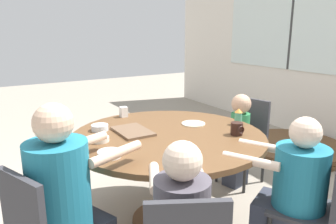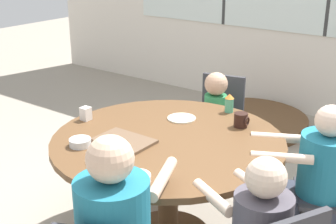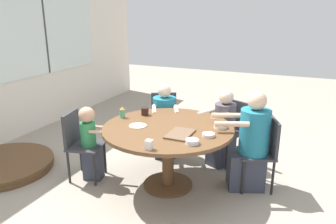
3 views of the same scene
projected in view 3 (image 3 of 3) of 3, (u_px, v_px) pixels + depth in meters
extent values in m
plane|color=gray|center=(168.00, 185.00, 4.03)|extent=(16.00, 16.00, 0.00)
cube|color=#333333|center=(46.00, 34.00, 5.80)|extent=(0.04, 0.01, 1.39)
cylinder|color=brown|center=(168.00, 128.00, 3.81)|extent=(1.53, 1.53, 0.04)
cylinder|color=brown|center=(168.00, 158.00, 3.92)|extent=(0.14, 0.14, 0.73)
cylinder|color=brown|center=(168.00, 184.00, 4.03)|extent=(0.60, 0.60, 0.03)
cube|color=#333338|center=(256.00, 154.00, 3.87)|extent=(0.52, 0.52, 0.03)
cube|color=#333338|center=(273.00, 136.00, 3.80)|extent=(0.37, 0.17, 0.42)
cylinder|color=black|center=(243.00, 178.00, 3.78)|extent=(0.03, 0.03, 0.43)
cylinder|color=black|center=(238.00, 164.00, 4.10)|extent=(0.03, 0.03, 0.43)
cylinder|color=black|center=(273.00, 178.00, 3.77)|extent=(0.03, 0.03, 0.43)
cylinder|color=black|center=(265.00, 165.00, 4.09)|extent=(0.03, 0.03, 0.43)
cube|color=#333338|center=(226.00, 133.00, 4.53)|extent=(0.54, 0.54, 0.03)
cube|color=#333338|center=(236.00, 115.00, 4.57)|extent=(0.20, 0.35, 0.42)
cylinder|color=black|center=(227.00, 155.00, 4.37)|extent=(0.03, 0.03, 0.43)
cylinder|color=black|center=(208.00, 147.00, 4.62)|extent=(0.03, 0.03, 0.43)
cylinder|color=black|center=(243.00, 148.00, 4.58)|extent=(0.03, 0.03, 0.43)
cylinder|color=black|center=(224.00, 141.00, 4.83)|extent=(0.03, 0.03, 0.43)
cube|color=#333338|center=(164.00, 124.00, 4.90)|extent=(0.54, 0.54, 0.03)
cube|color=#333338|center=(164.00, 106.00, 5.00)|extent=(0.20, 0.36, 0.42)
cylinder|color=black|center=(176.00, 142.00, 4.81)|extent=(0.03, 0.03, 0.43)
cylinder|color=black|center=(153.00, 142.00, 4.79)|extent=(0.03, 0.03, 0.43)
cylinder|color=black|center=(175.00, 133.00, 5.13)|extent=(0.03, 0.03, 0.43)
cylinder|color=black|center=(153.00, 134.00, 5.12)|extent=(0.03, 0.03, 0.43)
cube|color=#333338|center=(86.00, 146.00, 4.09)|extent=(0.48, 0.48, 0.03)
cube|color=#333338|center=(71.00, 128.00, 4.05)|extent=(0.38, 0.12, 0.42)
cylinder|color=black|center=(105.00, 158.00, 4.28)|extent=(0.03, 0.03, 0.43)
cylinder|color=black|center=(95.00, 170.00, 3.97)|extent=(0.03, 0.03, 0.43)
cylinder|color=black|center=(81.00, 156.00, 4.35)|extent=(0.03, 0.03, 0.43)
cylinder|color=black|center=(69.00, 167.00, 4.03)|extent=(0.03, 0.03, 0.43)
cube|color=#333847|center=(246.00, 170.00, 3.94)|extent=(0.45, 0.50, 0.45)
cylinder|color=#1E7089|center=(255.00, 132.00, 3.79)|extent=(0.35, 0.35, 0.53)
sphere|color=#DBB293|center=(257.00, 101.00, 3.68)|extent=(0.22, 0.22, 0.22)
cylinder|color=#DBB293|center=(232.00, 124.00, 3.60)|extent=(0.20, 0.38, 0.06)
cylinder|color=#DBB293|center=(228.00, 115.00, 3.90)|extent=(0.20, 0.38, 0.06)
cube|color=#333847|center=(221.00, 149.00, 4.54)|extent=(0.42, 0.39, 0.45)
cylinder|color=#4C4751|center=(225.00, 118.00, 4.44)|extent=(0.29, 0.29, 0.41)
sphere|color=beige|center=(226.00, 97.00, 4.35)|extent=(0.20, 0.20, 0.20)
cylinder|color=beige|center=(221.00, 117.00, 4.17)|extent=(0.31, 0.20, 0.06)
cylinder|color=beige|center=(206.00, 112.00, 4.36)|extent=(0.31, 0.20, 0.06)
cube|color=#333847|center=(165.00, 140.00, 4.86)|extent=(0.50, 0.45, 0.45)
cylinder|color=#1E7089|center=(164.00, 111.00, 4.79)|extent=(0.34, 0.34, 0.40)
sphere|color=beige|center=(164.00, 91.00, 4.70)|extent=(0.20, 0.20, 0.20)
cylinder|color=beige|center=(176.00, 110.00, 4.50)|extent=(0.36, 0.22, 0.06)
cylinder|color=beige|center=(154.00, 110.00, 4.48)|extent=(0.36, 0.22, 0.06)
cube|color=#333847|center=(93.00, 162.00, 4.14)|extent=(0.22, 0.26, 0.45)
cylinder|color=#2D844C|center=(88.00, 134.00, 4.03)|extent=(0.19, 0.19, 0.30)
sphere|color=tan|center=(87.00, 115.00, 3.96)|extent=(0.19, 0.19, 0.19)
cylinder|color=tan|center=(103.00, 127.00, 4.06)|extent=(0.09, 0.21, 0.04)
cylinder|color=tan|center=(97.00, 132.00, 3.90)|extent=(0.09, 0.21, 0.04)
cube|color=brown|center=(180.00, 134.00, 3.56)|extent=(0.37, 0.24, 0.02)
cylinder|color=black|center=(145.00, 111.00, 4.21)|extent=(0.09, 0.09, 0.10)
torus|color=black|center=(147.00, 110.00, 4.26)|extent=(0.01, 0.07, 0.07)
cylinder|color=#4CA57F|center=(122.00, 114.00, 4.11)|extent=(0.06, 0.06, 0.11)
cone|color=orange|center=(122.00, 108.00, 4.09)|extent=(0.07, 0.07, 0.04)
cube|color=silver|center=(149.00, 145.00, 3.17)|extent=(0.06, 0.06, 0.10)
cylinder|color=silver|center=(208.00, 135.00, 3.50)|extent=(0.13, 0.13, 0.04)
cylinder|color=silver|center=(192.00, 142.00, 3.31)|extent=(0.14, 0.14, 0.05)
cylinder|color=white|center=(221.00, 126.00, 3.76)|extent=(0.15, 0.15, 0.04)
cylinder|color=beige|center=(138.00, 126.00, 3.82)|extent=(0.20, 0.20, 0.01)
cylinder|color=brown|center=(4.00, 168.00, 4.43)|extent=(1.30, 1.30, 0.03)
cylinder|color=brown|center=(3.00, 166.00, 4.42)|extent=(1.31, 1.31, 0.03)
cylinder|color=brown|center=(3.00, 164.00, 4.41)|extent=(1.30, 1.30, 0.03)
cylinder|color=brown|center=(3.00, 162.00, 4.40)|extent=(1.31, 1.31, 0.03)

